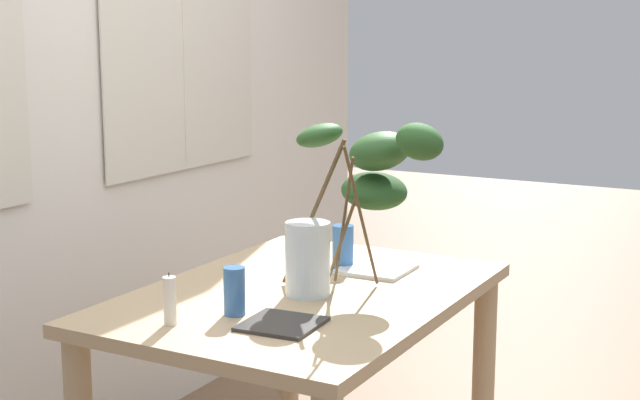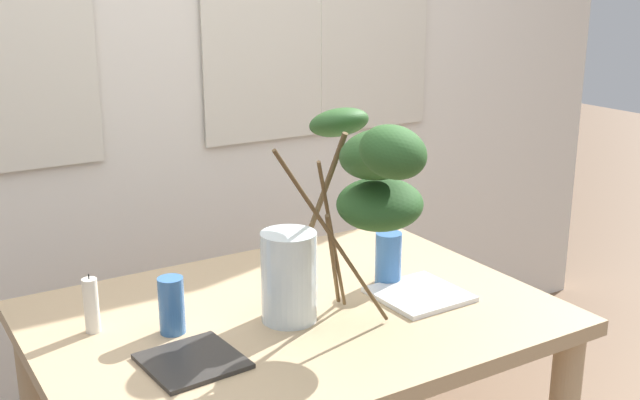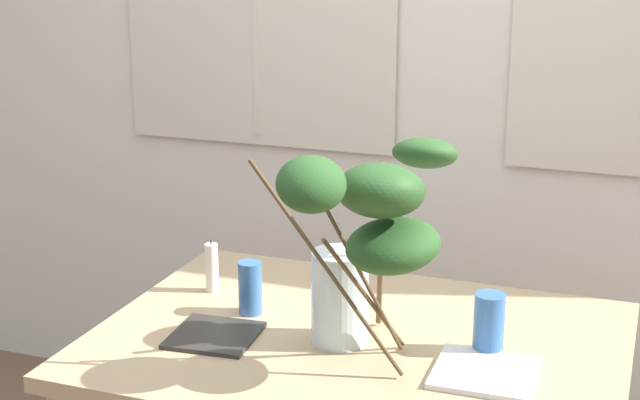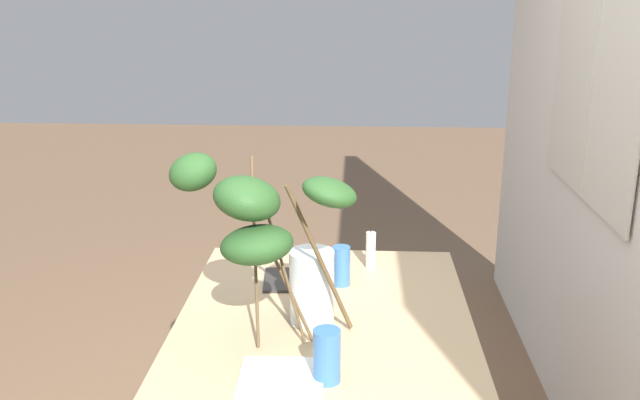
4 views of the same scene
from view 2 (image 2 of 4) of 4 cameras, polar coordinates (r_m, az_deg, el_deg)
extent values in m
cube|color=silver|center=(2.78, -12.77, 11.09)|extent=(4.33, 0.12, 2.73)
cube|color=tan|center=(2.02, -1.92, -8.59)|extent=(1.27, 0.92, 0.04)
cylinder|color=tan|center=(2.77, 4.50, -10.15)|extent=(0.08, 0.08, 0.73)
cylinder|color=silver|center=(1.92, -2.28, -5.61)|extent=(0.14, 0.14, 0.23)
cylinder|color=silver|center=(1.95, -2.25, -7.59)|extent=(0.12, 0.12, 0.07)
cylinder|color=brown|center=(1.85, 0.93, -2.84)|extent=(0.18, 0.16, 0.43)
ellipsoid|color=#285123|center=(1.76, 4.42, 3.36)|extent=(0.27, 0.28, 0.17)
cylinder|color=brown|center=(1.89, 0.97, -4.49)|extent=(0.15, 0.18, 0.31)
ellipsoid|color=#285123|center=(1.83, 4.37, -0.28)|extent=(0.30, 0.30, 0.14)
cylinder|color=brown|center=(1.75, 1.15, -3.12)|extent=(0.34, 0.06, 0.48)
ellipsoid|color=#285123|center=(1.57, 5.35, 3.50)|extent=(0.17, 0.18, 0.15)
cylinder|color=brown|center=(1.95, -0.42, -1.37)|extent=(0.08, 0.20, 0.46)
ellipsoid|color=#285123|center=(1.96, 1.39, 5.67)|extent=(0.19, 0.20, 0.12)
cylinder|color=#386BAD|center=(1.90, -10.76, -7.55)|extent=(0.06, 0.06, 0.14)
cylinder|color=#386BAD|center=(2.16, 4.99, -4.25)|extent=(0.07, 0.07, 0.15)
cube|color=#2D2B28|center=(1.78, -9.27, -11.50)|extent=(0.22, 0.22, 0.01)
cube|color=white|center=(2.11, 7.23, -6.83)|extent=(0.23, 0.23, 0.01)
cylinder|color=silver|center=(1.95, -16.31, -7.38)|extent=(0.04, 0.04, 0.14)
cylinder|color=black|center=(1.93, -16.49, -5.37)|extent=(0.00, 0.00, 0.01)
camera|label=1|loc=(1.53, -113.07, -7.75)|focal=52.37mm
camera|label=3|loc=(1.62, 76.29, 9.14)|focal=53.54mm
camera|label=4|loc=(3.32, 29.23, 17.37)|focal=39.81mm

